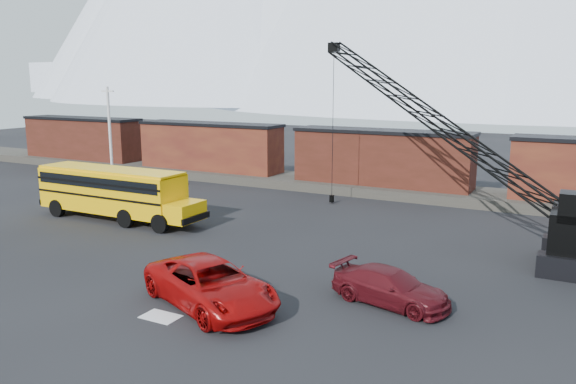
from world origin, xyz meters
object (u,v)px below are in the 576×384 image
Objects in this scene: red_pickup at (211,284)px; maroon_suv at (390,287)px; school_bus at (115,191)px; crawler_crane at (431,118)px.

red_pickup reaches higher than maroon_suv.
school_bus reaches higher than maroon_suv.
red_pickup is (13.21, -8.42, -0.92)m from school_bus.
school_bus is 0.58× the size of crawler_crane.
crawler_crane is (4.31, 15.18, 5.56)m from red_pickup.
school_bus is 1.85× the size of red_pickup.
school_bus is 19.84m from maroon_suv.
school_bus is 19.34m from crawler_crane.
school_bus is at bearing 80.49° from red_pickup.
red_pickup is 0.32× the size of crawler_crane.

